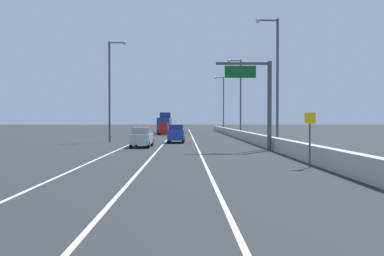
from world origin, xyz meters
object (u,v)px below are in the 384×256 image
at_px(lamp_post_right_second, 275,75).
at_px(car_blue_1, 176,134).
at_px(overhead_sign_gantry, 261,94).
at_px(car_red_0, 164,129).
at_px(speed_advisory_sign, 310,135).
at_px(car_silver_2, 142,137).
at_px(box_truck, 165,124).
at_px(lamp_post_right_third, 239,93).
at_px(lamp_post_left_mid, 111,85).
at_px(lamp_post_right_fourth, 222,101).

relative_size(lamp_post_right_second, car_blue_1, 2.77).
distance_m(overhead_sign_gantry, car_red_0, 38.59).
relative_size(speed_advisory_sign, car_silver_2, 0.71).
bearing_deg(car_blue_1, box_truck, 94.94).
relative_size(lamp_post_right_third, car_blue_1, 2.77).
bearing_deg(car_red_0, lamp_post_left_mid, -102.30).
bearing_deg(car_silver_2, overhead_sign_gantry, -24.57).
xyz_separation_m(lamp_post_right_second, lamp_post_left_mid, (-16.85, 11.05, 0.00)).
distance_m(lamp_post_left_mid, box_truck, 33.67).
bearing_deg(car_silver_2, box_truck, 89.84).
xyz_separation_m(overhead_sign_gantry, box_truck, (-10.31, 47.16, -2.85)).
bearing_deg(lamp_post_right_fourth, car_blue_1, -102.47).
bearing_deg(lamp_post_right_fourth, lamp_post_left_mid, -113.03).
xyz_separation_m(speed_advisory_sign, car_red_0, (-10.41, 49.05, -0.71)).
bearing_deg(car_silver_2, lamp_post_right_third, 62.22).
distance_m(overhead_sign_gantry, lamp_post_right_fourth, 53.68).
height_order(lamp_post_right_fourth, car_blue_1, lamp_post_right_fourth).
bearing_deg(car_silver_2, car_red_0, 89.20).
distance_m(speed_advisory_sign, lamp_post_right_fourth, 65.76).
xyz_separation_m(lamp_post_right_second, box_truck, (-12.19, 44.04, -4.83)).
height_order(speed_advisory_sign, lamp_post_right_fourth, lamp_post_right_fourth).
bearing_deg(box_truck, lamp_post_right_fourth, 28.04).
relative_size(lamp_post_right_third, car_red_0, 2.91).
bearing_deg(lamp_post_right_second, lamp_post_right_third, 89.71).
height_order(lamp_post_right_second, car_blue_1, lamp_post_right_second).
relative_size(car_red_0, box_truck, 0.46).
height_order(lamp_post_right_third, car_silver_2, lamp_post_right_third).
height_order(lamp_post_left_mid, car_red_0, lamp_post_left_mid).
bearing_deg(lamp_post_left_mid, lamp_post_right_second, -33.25).
bearing_deg(car_silver_2, car_blue_1, 67.86).
distance_m(overhead_sign_gantry, speed_advisory_sign, 12.32).
distance_m(lamp_post_right_second, car_blue_1, 14.26).
xyz_separation_m(lamp_post_right_third, car_silver_2, (-12.43, -23.60, -5.77)).
distance_m(lamp_post_right_fourth, car_red_0, 21.05).
xyz_separation_m(overhead_sign_gantry, speed_advisory_sign, (0.44, -11.95, -2.96)).
xyz_separation_m(lamp_post_right_third, lamp_post_left_mid, (-16.98, -14.20, 0.00)).
distance_m(car_silver_2, box_truck, 42.41).
relative_size(overhead_sign_gantry, lamp_post_right_fourth, 0.63).
bearing_deg(car_silver_2, lamp_post_right_fourth, 75.95).
height_order(car_red_0, box_truck, box_truck).
height_order(speed_advisory_sign, box_truck, box_truck).
distance_m(speed_advisory_sign, car_silver_2, 19.95).
relative_size(speed_advisory_sign, car_red_0, 0.74).
xyz_separation_m(lamp_post_right_third, car_blue_1, (-9.32, -15.94, -5.68)).
distance_m(lamp_post_right_third, box_truck, 22.99).
xyz_separation_m(lamp_post_right_fourth, box_truck, (-12.11, -6.45, -4.83)).
bearing_deg(car_silver_2, speed_advisory_sign, -56.97).
xyz_separation_m(lamp_post_right_third, lamp_post_right_fourth, (-0.21, 25.24, 0.00)).
relative_size(lamp_post_right_second, lamp_post_right_fourth, 1.00).
xyz_separation_m(car_blue_1, box_truck, (-3.00, 34.73, 0.84)).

